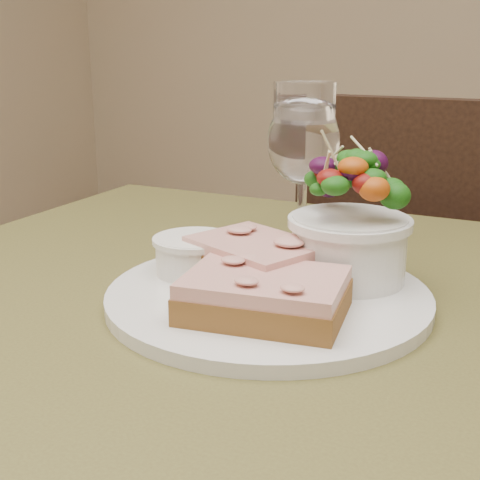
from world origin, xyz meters
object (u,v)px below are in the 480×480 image
at_px(chair_far, 429,415).
at_px(wine_glass, 303,147).
at_px(dinner_plate, 268,296).
at_px(ramekin, 194,253).
at_px(sandwich_front, 265,295).
at_px(salad_bowl, 350,219).
at_px(sandwich_back, 256,258).
at_px(cafe_table, 241,405).

distance_m(chair_far, wine_glass, 0.78).
distance_m(dinner_plate, ramekin, 0.09).
xyz_separation_m(chair_far, sandwich_front, (-0.04, -0.71, 0.49)).
distance_m(chair_far, ramekin, 0.82).
height_order(ramekin, salad_bowl, salad_bowl).
relative_size(chair_far, salad_bowl, 7.09).
relative_size(chair_far, sandwich_back, 6.37).
bearing_deg(ramekin, cafe_table, -24.58).
height_order(cafe_table, sandwich_front, sandwich_front).
distance_m(chair_far, sandwich_back, 0.81).
xyz_separation_m(dinner_plate, wine_glass, (-0.02, 0.13, 0.12)).
bearing_deg(chair_far, ramekin, 78.15).
height_order(dinner_plate, wine_glass, wine_glass).
distance_m(salad_bowl, wine_glass, 0.12).
bearing_deg(sandwich_back, salad_bowl, 53.80).
bearing_deg(chair_far, salad_bowl, 90.44).
bearing_deg(chair_far, sandwich_front, 87.56).
bearing_deg(wine_glass, sandwich_back, -89.97).
relative_size(cafe_table, chair_far, 0.89).
bearing_deg(salad_bowl, chair_far, 89.78).
height_order(chair_far, ramekin, chair_far).
xyz_separation_m(cafe_table, chair_far, (0.08, 0.67, -0.36)).
height_order(sandwich_front, salad_bowl, salad_bowl).
bearing_deg(sandwich_front, sandwich_back, 111.92).
bearing_deg(chair_far, wine_glass, 82.26).
height_order(cafe_table, salad_bowl, salad_bowl).
bearing_deg(sandwich_back, cafe_table, -67.61).
bearing_deg(cafe_table, ramekin, 155.42).
bearing_deg(ramekin, sandwich_back, 0.80).
bearing_deg(sandwich_front, ramekin, 139.48).
xyz_separation_m(chair_far, dinner_plate, (-0.06, -0.65, 0.46)).
xyz_separation_m(cafe_table, dinner_plate, (0.02, 0.02, 0.11)).
relative_size(cafe_table, ramekin, 10.78).
xyz_separation_m(dinner_plate, ramekin, (-0.08, 0.01, 0.03)).
bearing_deg(chair_far, cafe_table, 84.09).
distance_m(chair_far, salad_bowl, 0.80).
relative_size(sandwich_front, sandwich_back, 1.00).
relative_size(cafe_table, wine_glass, 4.57).
xyz_separation_m(ramekin, wine_glass, (0.07, 0.12, 0.09)).
xyz_separation_m(sandwich_back, ramekin, (-0.07, -0.00, -0.00)).
xyz_separation_m(sandwich_front, ramekin, (-0.10, 0.07, 0.00)).
xyz_separation_m(cafe_table, ramekin, (-0.06, 0.03, 0.13)).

